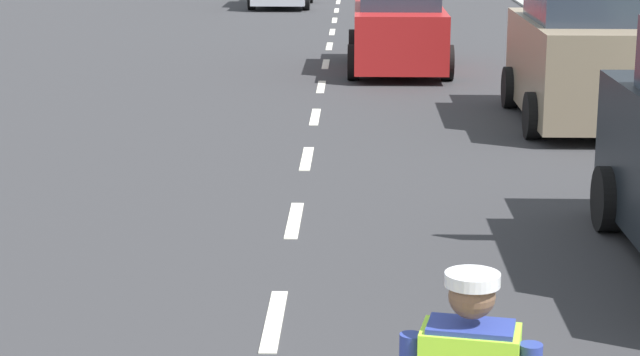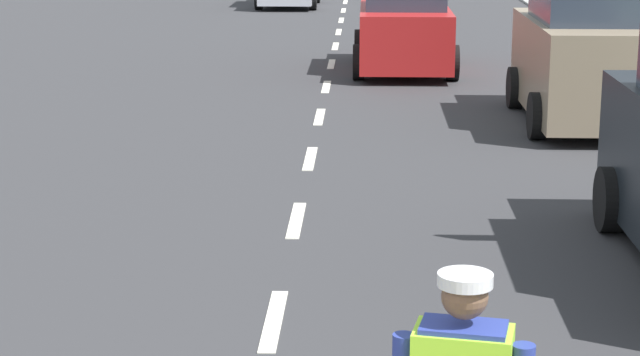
{
  "view_description": "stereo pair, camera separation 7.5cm",
  "coord_description": "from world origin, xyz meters",
  "views": [
    {
      "loc": [
        0.66,
        -3.03,
        3.34
      ],
      "look_at": [
        0.36,
        6.13,
        1.1
      ],
      "focal_mm": 63.91,
      "sensor_mm": 36.0,
      "label": 1
    },
    {
      "loc": [
        0.74,
        -3.03,
        3.34
      ],
      "look_at": [
        0.36,
        6.13,
        1.1
      ],
      "focal_mm": 63.91,
      "sensor_mm": 36.0,
      "label": 2
    }
  ],
  "objects": [
    {
      "name": "ground_plane",
      "position": [
        0.0,
        21.0,
        0.0
      ],
      "size": [
        96.0,
        96.0,
        0.0
      ],
      "primitive_type": "plane",
      "color": "#333335"
    },
    {
      "name": "car_parked_far",
      "position": [
        4.1,
        14.38,
        1.06
      ],
      "size": [
        2.04,
        4.11,
        2.28
      ],
      "color": "gray",
      "rests_on": "ground"
    },
    {
      "name": "lane_center_line",
      "position": [
        0.0,
        25.2,
        0.0
      ],
      "size": [
        0.14,
        46.4,
        0.01
      ],
      "color": "silver",
      "rests_on": "ground"
    },
    {
      "name": "car_outgoing_far",
      "position": [
        1.48,
        19.87,
        0.92
      ],
      "size": [
        2.01,
        4.2,
        1.98
      ],
      "color": "red",
      "rests_on": "ground"
    }
  ]
}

